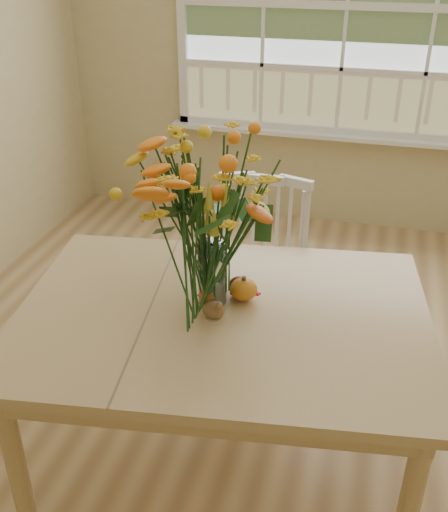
# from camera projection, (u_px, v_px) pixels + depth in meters

# --- Properties ---
(floor) EXTENTS (4.00, 4.50, 0.01)m
(floor) POSITION_uv_depth(u_px,v_px,m) (272.00, 425.00, 2.75)
(floor) COLOR #A07B4D
(floor) RESTS_ON ground
(wall_back) EXTENTS (4.00, 0.02, 2.70)m
(wall_back) POSITION_uv_depth(u_px,v_px,m) (345.00, 37.00, 3.99)
(wall_back) COLOR tan
(wall_back) RESTS_ON floor
(window) EXTENTS (2.42, 0.12, 1.74)m
(window) POSITION_uv_depth(u_px,v_px,m) (347.00, 9.00, 3.87)
(window) COLOR silver
(window) RESTS_ON wall_back
(dining_table) EXTENTS (1.61, 1.25, 0.79)m
(dining_table) POSITION_uv_depth(u_px,v_px,m) (223.00, 333.00, 2.19)
(dining_table) COLOR tan
(dining_table) RESTS_ON floor
(windsor_chair) EXTENTS (0.45, 0.43, 0.96)m
(windsor_chair) POSITION_uv_depth(u_px,v_px,m) (260.00, 267.00, 2.94)
(windsor_chair) COLOR white
(windsor_chair) RESTS_ON floor
(flower_vase) EXTENTS (0.49, 0.49, 0.59)m
(flower_vase) POSITION_uv_depth(u_px,v_px,m) (212.00, 214.00, 2.04)
(flower_vase) COLOR white
(flower_vase) RESTS_ON dining_table
(pumpkin) EXTENTS (0.10, 0.10, 0.08)m
(pumpkin) POSITION_uv_depth(u_px,v_px,m) (244.00, 290.00, 2.20)
(pumpkin) COLOR orange
(pumpkin) RESTS_ON dining_table
(turkey_figurine) EXTENTS (0.08, 0.06, 0.10)m
(turkey_figurine) POSITION_uv_depth(u_px,v_px,m) (213.00, 310.00, 2.09)
(turkey_figurine) COLOR #CCB78C
(turkey_figurine) RESTS_ON dining_table
(dark_gourd) EXTENTS (0.13, 0.08, 0.07)m
(dark_gourd) POSITION_uv_depth(u_px,v_px,m) (238.00, 286.00, 2.24)
(dark_gourd) COLOR #38160F
(dark_gourd) RESTS_ON dining_table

